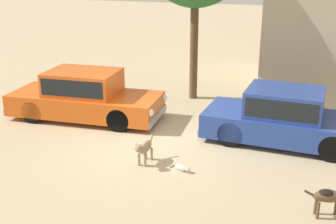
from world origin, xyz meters
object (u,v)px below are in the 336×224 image
(stray_dog_spotted, at_px, (144,148))
(stray_cat, at_px, (182,168))
(parked_sedan_nearest, at_px, (85,95))
(stray_dog_tan, at_px, (332,196))
(parked_sedan_second, at_px, (285,116))

(stray_dog_spotted, relative_size, stray_cat, 1.76)
(parked_sedan_nearest, bearing_deg, stray_cat, -36.63)
(stray_dog_spotted, distance_m, stray_dog_tan, 4.22)
(stray_dog_tan, bearing_deg, parked_sedan_second, 92.88)
(parked_sedan_nearest, relative_size, stray_dog_tan, 4.90)
(parked_sedan_nearest, relative_size, parked_sedan_second, 1.09)
(stray_dog_spotted, xyz_separation_m, stray_dog_tan, (4.10, -1.00, 0.03))
(parked_sedan_second, height_order, stray_dog_tan, parked_sedan_second)
(parked_sedan_second, xyz_separation_m, stray_dog_tan, (1.11, -3.39, -0.27))
(parked_sedan_second, relative_size, stray_cat, 8.00)
(stray_dog_tan, xyz_separation_m, stray_cat, (-3.16, 0.93, -0.37))
(parked_sedan_second, bearing_deg, stray_dog_spotted, -138.12)
(stray_dog_spotted, height_order, stray_cat, stray_dog_spotted)
(parked_sedan_nearest, height_order, parked_sedan_second, parked_sedan_nearest)
(parked_sedan_second, xyz_separation_m, stray_dog_spotted, (-2.99, -2.39, -0.30))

